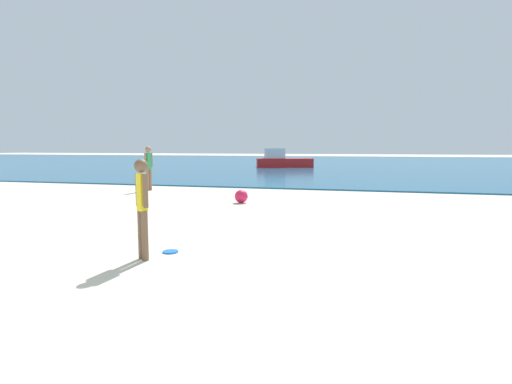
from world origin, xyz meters
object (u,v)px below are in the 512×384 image
(person_distant, at_px, (149,166))
(boat_near, at_px, (282,161))
(person_standing, at_px, (142,203))
(beach_ball, at_px, (241,196))
(frisbee, at_px, (170,252))

(person_distant, height_order, boat_near, person_distant)
(person_standing, bearing_deg, beach_ball, 130.46)
(person_standing, distance_m, beach_ball, 6.72)
(person_standing, xyz_separation_m, boat_near, (-3.52, 28.37, -0.29))
(person_standing, relative_size, beach_ball, 3.79)
(boat_near, bearing_deg, person_distant, -112.93)
(frisbee, bearing_deg, person_distant, 121.44)
(person_distant, bearing_deg, beach_ball, -100.56)
(person_standing, bearing_deg, boat_near, 133.61)
(person_standing, height_order, frisbee, person_standing)
(beach_ball, bearing_deg, person_distant, 151.01)
(person_standing, height_order, boat_near, boat_near)
(boat_near, xyz_separation_m, beach_ball, (3.07, -21.70, -0.40))
(person_distant, relative_size, boat_near, 0.36)
(frisbee, bearing_deg, beach_ball, 96.11)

